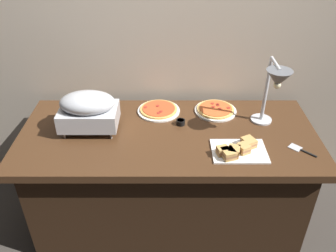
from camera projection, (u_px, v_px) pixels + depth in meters
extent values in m
plane|color=#38332D|center=(167.00, 215.00, 2.66)|extent=(8.00, 8.00, 0.00)
cube|color=#B7A893|center=(167.00, 39.00, 2.41)|extent=(4.40, 0.04, 2.40)
cube|color=#422816|center=(167.00, 136.00, 2.25)|extent=(1.90, 0.84, 0.05)
cube|color=black|center=(167.00, 180.00, 2.46)|extent=(1.75, 0.74, 0.71)
cylinder|color=#B7BABF|center=(63.00, 135.00, 2.18)|extent=(0.01, 0.01, 0.04)
cylinder|color=#B7BABF|center=(110.00, 135.00, 2.18)|extent=(0.01, 0.01, 0.04)
cylinder|color=#B7BABF|center=(71.00, 118.00, 2.34)|extent=(0.01, 0.01, 0.04)
cylinder|color=#B7BABF|center=(114.00, 118.00, 2.34)|extent=(0.01, 0.01, 0.04)
cube|color=#B7BABF|center=(88.00, 116.00, 2.22)|extent=(0.36, 0.25, 0.12)
ellipsoid|color=#B7BABF|center=(86.00, 103.00, 2.16)|extent=(0.34, 0.24, 0.13)
cylinder|color=#B7BABF|center=(260.00, 119.00, 2.36)|extent=(0.14, 0.14, 0.01)
cylinder|color=#B7BABF|center=(265.00, 90.00, 2.24)|extent=(0.02, 0.02, 0.44)
cylinder|color=#B7BABF|center=(274.00, 64.00, 2.04)|extent=(0.02, 0.19, 0.02)
cone|color=#595B60|center=(277.00, 78.00, 1.99)|extent=(0.15, 0.15, 0.10)
sphere|color=#F9EAB2|center=(276.00, 85.00, 2.01)|extent=(0.04, 0.04, 0.04)
cylinder|color=white|center=(158.00, 111.00, 2.45)|extent=(0.30, 0.30, 0.01)
cylinder|color=gold|center=(157.00, 109.00, 2.45)|extent=(0.26, 0.26, 0.01)
cylinder|color=#B74723|center=(157.00, 108.00, 2.44)|extent=(0.23, 0.23, 0.00)
cylinder|color=maroon|center=(160.00, 111.00, 2.40)|extent=(0.02, 0.02, 0.00)
cylinder|color=maroon|center=(144.00, 107.00, 2.45)|extent=(0.02, 0.02, 0.00)
cylinder|color=maroon|center=(157.00, 113.00, 2.38)|extent=(0.02, 0.02, 0.00)
cylinder|color=maroon|center=(156.00, 106.00, 2.46)|extent=(0.02, 0.02, 0.00)
cylinder|color=white|center=(214.00, 111.00, 2.46)|extent=(0.29, 0.29, 0.01)
cylinder|color=#DBA856|center=(214.00, 109.00, 2.45)|extent=(0.26, 0.26, 0.01)
cylinder|color=#C65628|center=(214.00, 108.00, 2.44)|extent=(0.23, 0.23, 0.00)
cylinder|color=maroon|center=(211.00, 104.00, 2.49)|extent=(0.02, 0.02, 0.00)
cylinder|color=maroon|center=(217.00, 105.00, 2.47)|extent=(0.02, 0.02, 0.00)
cylinder|color=maroon|center=(227.00, 108.00, 2.44)|extent=(0.02, 0.02, 0.00)
cylinder|color=maroon|center=(216.00, 104.00, 2.49)|extent=(0.02, 0.02, 0.00)
cylinder|color=maroon|center=(219.00, 109.00, 2.43)|extent=(0.02, 0.02, 0.00)
cylinder|color=maroon|center=(212.00, 107.00, 2.45)|extent=(0.02, 0.02, 0.00)
cube|color=white|center=(238.00, 151.00, 2.07)|extent=(0.32, 0.23, 0.01)
cube|color=tan|center=(232.00, 153.00, 2.03)|extent=(0.08, 0.09, 0.02)
cube|color=#9E6642|center=(233.00, 151.00, 2.02)|extent=(0.08, 0.09, 0.01)
cube|color=tan|center=(233.00, 149.00, 2.01)|extent=(0.08, 0.09, 0.02)
cube|color=tan|center=(242.00, 150.00, 2.05)|extent=(0.08, 0.09, 0.02)
cube|color=#9E6642|center=(242.00, 148.00, 2.04)|extent=(0.08, 0.09, 0.01)
cube|color=tan|center=(243.00, 146.00, 2.03)|extent=(0.08, 0.09, 0.02)
cube|color=tan|center=(221.00, 153.00, 2.03)|extent=(0.08, 0.07, 0.02)
cube|color=#9E6642|center=(221.00, 151.00, 2.02)|extent=(0.08, 0.07, 0.01)
cube|color=tan|center=(222.00, 148.00, 2.01)|extent=(0.08, 0.07, 0.02)
cube|color=tan|center=(247.00, 144.00, 2.10)|extent=(0.10, 0.10, 0.02)
cube|color=#9E6642|center=(247.00, 142.00, 2.09)|extent=(0.10, 0.10, 0.01)
cube|color=tan|center=(248.00, 140.00, 2.08)|extent=(0.10, 0.10, 0.02)
cube|color=tan|center=(227.00, 156.00, 2.01)|extent=(0.09, 0.10, 0.02)
cube|color=#9E6642|center=(227.00, 153.00, 2.00)|extent=(0.09, 0.10, 0.01)
cube|color=tan|center=(227.00, 151.00, 1.99)|extent=(0.09, 0.10, 0.02)
cylinder|color=black|center=(179.00, 122.00, 2.31)|extent=(0.06, 0.06, 0.03)
cylinder|color=maroon|center=(179.00, 120.00, 2.30)|extent=(0.05, 0.05, 0.01)
cube|color=#B7BABF|center=(294.00, 147.00, 2.11)|extent=(0.09, 0.09, 0.00)
cylinder|color=black|center=(307.00, 153.00, 2.06)|extent=(0.08, 0.08, 0.01)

